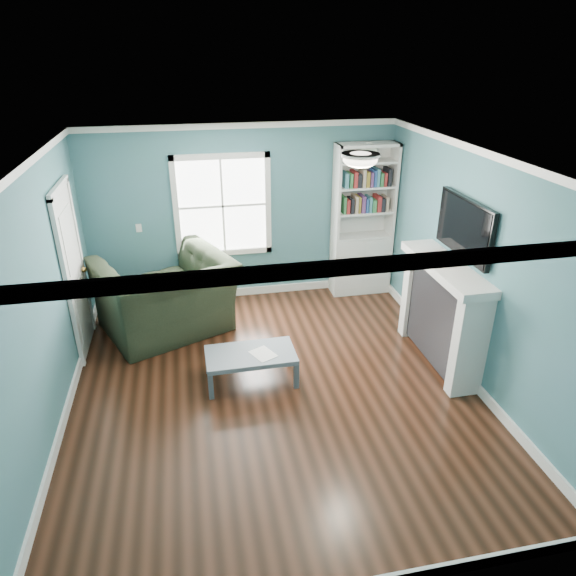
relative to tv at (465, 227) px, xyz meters
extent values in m
plane|color=black|center=(-2.20, -0.20, -1.72)|extent=(5.00, 5.00, 0.00)
plane|color=#397170|center=(-2.20, 2.30, -0.43)|extent=(4.50, 0.00, 4.50)
plane|color=#397170|center=(-2.20, -2.70, -0.43)|extent=(4.50, 0.00, 4.50)
plane|color=#397170|center=(-4.45, -0.20, -0.43)|extent=(0.00, 5.00, 5.00)
plane|color=#397170|center=(0.05, -0.20, -0.43)|extent=(0.00, 5.00, 5.00)
plane|color=white|center=(-2.20, -0.20, 0.88)|extent=(5.00, 5.00, 0.00)
cube|color=white|center=(-2.20, 2.28, -1.66)|extent=(4.50, 0.03, 0.12)
cube|color=white|center=(-4.44, -0.20, -1.66)|extent=(0.03, 5.00, 0.12)
cube|color=white|center=(0.03, -0.20, -1.66)|extent=(0.03, 5.00, 0.12)
cube|color=white|center=(-2.20, 2.28, 0.84)|extent=(4.50, 0.04, 0.08)
cube|color=white|center=(-2.20, -2.68, 0.84)|extent=(4.50, 0.04, 0.08)
cube|color=white|center=(-4.43, -0.20, 0.84)|extent=(0.04, 5.00, 0.08)
cube|color=white|center=(0.03, -0.20, 0.84)|extent=(0.04, 5.00, 0.08)
cube|color=white|center=(-2.50, 2.29, -0.27)|extent=(1.24, 0.01, 1.34)
cube|color=white|center=(-3.16, 2.28, -0.27)|extent=(0.08, 0.06, 1.50)
cube|color=white|center=(-1.84, 2.28, -0.27)|extent=(0.08, 0.06, 1.50)
cube|color=white|center=(-2.50, 2.28, -0.98)|extent=(1.40, 0.06, 0.08)
cube|color=white|center=(-2.50, 2.28, 0.44)|extent=(1.40, 0.06, 0.08)
cube|color=white|center=(-2.50, 2.28, -0.27)|extent=(1.24, 0.03, 0.03)
cube|color=white|center=(-2.50, 2.28, -0.27)|extent=(0.03, 0.03, 1.34)
cube|color=silver|center=(-0.43, 2.10, -1.27)|extent=(0.90, 0.35, 0.90)
cube|color=silver|center=(-0.86, 2.10, -0.12)|extent=(0.04, 0.35, 1.40)
cube|color=silver|center=(0.00, 2.10, -0.12)|extent=(0.04, 0.35, 1.40)
cube|color=silver|center=(-0.43, 2.26, -0.12)|extent=(0.90, 0.02, 1.40)
cube|color=silver|center=(-0.43, 2.10, 0.55)|extent=(0.90, 0.35, 0.04)
cube|color=silver|center=(-0.43, 2.10, -0.80)|extent=(0.84, 0.33, 0.03)
cube|color=silver|center=(-0.43, 2.10, -0.42)|extent=(0.84, 0.33, 0.03)
cube|color=silver|center=(-0.43, 2.10, -0.04)|extent=(0.84, 0.33, 0.03)
cube|color=silver|center=(-0.43, 2.10, 0.32)|extent=(0.84, 0.33, 0.03)
cube|color=#33723F|center=(-0.43, 2.08, -0.30)|extent=(0.70, 0.25, 0.22)
cube|color=maroon|center=(-0.43, 2.08, 0.08)|extent=(0.70, 0.25, 0.22)
cylinder|color=beige|center=(-0.43, 2.05, 0.46)|extent=(0.26, 0.06, 0.26)
cube|color=black|center=(-0.11, 0.00, -1.12)|extent=(0.30, 1.20, 1.10)
cube|color=black|center=(-0.13, 0.00, -1.32)|extent=(0.22, 0.65, 0.70)
cube|color=silver|center=(-0.13, -0.67, -1.12)|extent=(0.36, 0.16, 1.20)
cube|color=silver|center=(-0.13, 0.67, -1.12)|extent=(0.36, 0.16, 1.20)
cube|color=silver|center=(-0.15, 0.00, -0.47)|extent=(0.44, 1.58, 0.10)
cube|color=black|center=(0.00, 0.00, 0.00)|extent=(0.06, 1.10, 0.65)
cube|color=silver|center=(-4.43, 1.20, -0.70)|extent=(0.04, 0.80, 2.05)
cube|color=white|center=(-4.42, 0.75, -0.70)|extent=(0.05, 0.08, 2.13)
cube|color=white|center=(-4.42, 1.65, -0.70)|extent=(0.05, 0.08, 2.13)
cube|color=white|center=(-4.42, 1.20, 0.36)|extent=(0.05, 0.98, 0.08)
sphere|color=#BF8C3F|center=(-4.37, 1.50, -0.77)|extent=(0.07, 0.07, 0.07)
ellipsoid|color=white|center=(-1.30, -0.10, 0.82)|extent=(0.34, 0.34, 0.15)
cylinder|color=white|center=(-1.30, -0.10, 0.86)|extent=(0.38, 0.38, 0.03)
cube|color=white|center=(-3.70, 2.28, -0.52)|extent=(0.08, 0.01, 0.12)
imported|color=black|center=(-3.38, 1.40, -1.02)|extent=(1.89, 1.61, 1.40)
cube|color=#4C545C|center=(-2.91, -0.23, -1.57)|extent=(0.06, 0.06, 0.32)
cube|color=#4C545C|center=(-1.95, -0.22, -1.57)|extent=(0.06, 0.06, 0.32)
cube|color=#4C545C|center=(-2.92, 0.27, -1.57)|extent=(0.06, 0.06, 0.32)
cube|color=#4C545C|center=(-1.95, 0.28, -1.57)|extent=(0.06, 0.06, 0.32)
cube|color=slate|center=(-2.43, 0.03, -1.38)|extent=(1.02, 0.56, 0.06)
cube|color=white|center=(-2.30, -0.02, -1.35)|extent=(0.33, 0.35, 0.00)
camera|label=1|loc=(-3.00, -4.92, 1.84)|focal=32.00mm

